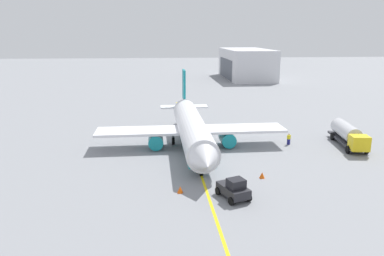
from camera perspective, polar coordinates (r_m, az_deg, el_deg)
The scene contains 9 objects.
ground_plane at distance 53.38m, azimuth 0.00°, elevation -3.12°, with size 400.00×400.00×0.00m, color gray.
airplane at distance 53.06m, azimuth -0.05°, elevation -0.11°, with size 33.18×27.46×9.90m.
fuel_tanker at distance 58.73m, azimuth 22.99°, elevation -0.91°, with size 10.70×3.88×3.15m.
pushback_tug at distance 37.62m, azimuth 6.48°, elevation -9.33°, with size 4.08×3.36×2.20m.
refueling_worker at distance 56.73m, azimuth 14.72°, elevation -1.68°, with size 0.62×0.62×1.71m.
safety_cone_nose at distance 38.87m, azimuth -1.84°, elevation -9.49°, with size 0.63×0.63×0.70m, color #F2590F.
safety_cone_wingtip at distance 43.31m, azimuth 10.78°, elevation -7.17°, with size 0.63×0.63×0.70m, color #F2590F.
distant_hangar at distance 137.44m, azimuth 8.35°, elevation 9.78°, with size 31.46×15.45×10.53m.
taxi_line_marking at distance 53.38m, azimuth 0.00°, elevation -3.11°, with size 73.24×0.30×0.01m, color yellow.
Camera 1 is at (50.72, -4.19, 16.13)m, focal length 34.52 mm.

